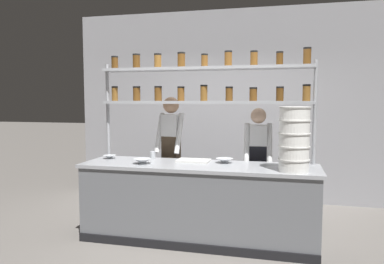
{
  "coord_description": "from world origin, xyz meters",
  "views": [
    {
      "loc": [
        0.97,
        -4.26,
        1.68
      ],
      "look_at": [
        -0.13,
        0.2,
        1.28
      ],
      "focal_mm": 35.0,
      "sensor_mm": 36.0,
      "label": 1
    }
  ],
  "objects_px": {
    "container_stack": "(294,139)",
    "chef_center": "(258,160)",
    "serving_cup_front": "(153,155)",
    "spice_shelf_unit": "(204,89)",
    "prep_bowl_center_back": "(110,157)",
    "chef_left": "(171,150)",
    "prep_bowl_center_front": "(224,161)",
    "cutting_board": "(194,161)",
    "prep_bowl_near_left": "(142,161)"
  },
  "relations": [
    {
      "from": "spice_shelf_unit",
      "to": "chef_center",
      "type": "distance_m",
      "value": 1.17
    },
    {
      "from": "cutting_board",
      "to": "spice_shelf_unit",
      "type": "bearing_deg",
      "value": 56.88
    },
    {
      "from": "chef_center",
      "to": "prep_bowl_center_back",
      "type": "relative_size",
      "value": 9.51
    },
    {
      "from": "prep_bowl_center_front",
      "to": "serving_cup_front",
      "type": "xyz_separation_m",
      "value": [
        -0.96,
        0.11,
        0.02
      ]
    },
    {
      "from": "spice_shelf_unit",
      "to": "cutting_board",
      "type": "xyz_separation_m",
      "value": [
        -0.1,
        -0.15,
        -0.88
      ]
    },
    {
      "from": "prep_bowl_center_back",
      "to": "serving_cup_front",
      "type": "xyz_separation_m",
      "value": [
        0.54,
        0.13,
        0.02
      ]
    },
    {
      "from": "serving_cup_front",
      "to": "cutting_board",
      "type": "bearing_deg",
      "value": -10.17
    },
    {
      "from": "prep_bowl_near_left",
      "to": "container_stack",
      "type": "bearing_deg",
      "value": -2.7
    },
    {
      "from": "chef_center",
      "to": "spice_shelf_unit",
      "type": "bearing_deg",
      "value": -159.8
    },
    {
      "from": "chef_left",
      "to": "prep_bowl_center_front",
      "type": "bearing_deg",
      "value": -21.61
    },
    {
      "from": "serving_cup_front",
      "to": "spice_shelf_unit",
      "type": "bearing_deg",
      "value": 4.36
    },
    {
      "from": "prep_bowl_center_front",
      "to": "serving_cup_front",
      "type": "bearing_deg",
      "value": 173.23
    },
    {
      "from": "chef_center",
      "to": "cutting_board",
      "type": "bearing_deg",
      "value": -153.42
    },
    {
      "from": "container_stack",
      "to": "serving_cup_front",
      "type": "height_order",
      "value": "container_stack"
    },
    {
      "from": "prep_bowl_center_front",
      "to": "spice_shelf_unit",
      "type": "bearing_deg",
      "value": 150.22
    },
    {
      "from": "spice_shelf_unit",
      "to": "chef_left",
      "type": "height_order",
      "value": "spice_shelf_unit"
    },
    {
      "from": "container_stack",
      "to": "prep_bowl_near_left",
      "type": "height_order",
      "value": "container_stack"
    },
    {
      "from": "container_stack",
      "to": "prep_bowl_center_back",
      "type": "relative_size",
      "value": 4.17
    },
    {
      "from": "chef_left",
      "to": "cutting_board",
      "type": "distance_m",
      "value": 0.6
    },
    {
      "from": "cutting_board",
      "to": "prep_bowl_near_left",
      "type": "relative_size",
      "value": 1.84
    },
    {
      "from": "spice_shelf_unit",
      "to": "chef_center",
      "type": "bearing_deg",
      "value": 24.6
    },
    {
      "from": "cutting_board",
      "to": "prep_bowl_center_back",
      "type": "height_order",
      "value": "prep_bowl_center_back"
    },
    {
      "from": "prep_bowl_near_left",
      "to": "prep_bowl_center_front",
      "type": "distance_m",
      "value": 0.99
    },
    {
      "from": "container_stack",
      "to": "chef_center",
      "type": "bearing_deg",
      "value": 117.42
    },
    {
      "from": "spice_shelf_unit",
      "to": "serving_cup_front",
      "type": "xyz_separation_m",
      "value": [
        -0.67,
        -0.05,
        -0.85
      ]
    },
    {
      "from": "chef_left",
      "to": "prep_bowl_near_left",
      "type": "height_order",
      "value": "chef_left"
    },
    {
      "from": "prep_bowl_near_left",
      "to": "serving_cup_front",
      "type": "relative_size",
      "value": 2.34
    },
    {
      "from": "cutting_board",
      "to": "prep_bowl_center_front",
      "type": "relative_size",
      "value": 1.93
    },
    {
      "from": "prep_bowl_center_front",
      "to": "prep_bowl_center_back",
      "type": "relative_size",
      "value": 1.25
    },
    {
      "from": "cutting_board",
      "to": "prep_bowl_center_back",
      "type": "xyz_separation_m",
      "value": [
        -1.11,
        -0.03,
        0.01
      ]
    },
    {
      "from": "chef_left",
      "to": "spice_shelf_unit",
      "type": "bearing_deg",
      "value": -20.92
    },
    {
      "from": "chef_left",
      "to": "prep_bowl_near_left",
      "type": "xyz_separation_m",
      "value": [
        -0.14,
        -0.72,
        -0.05
      ]
    },
    {
      "from": "chef_left",
      "to": "serving_cup_front",
      "type": "height_order",
      "value": "chef_left"
    },
    {
      "from": "chef_left",
      "to": "prep_bowl_center_back",
      "type": "height_order",
      "value": "chef_left"
    },
    {
      "from": "chef_center",
      "to": "prep_bowl_near_left",
      "type": "height_order",
      "value": "chef_center"
    },
    {
      "from": "container_stack",
      "to": "prep_bowl_center_back",
      "type": "xyz_separation_m",
      "value": [
        -2.29,
        0.34,
        -0.32
      ]
    },
    {
      "from": "prep_bowl_center_back",
      "to": "cutting_board",
      "type": "bearing_deg",
      "value": 1.68
    },
    {
      "from": "prep_bowl_near_left",
      "to": "prep_bowl_center_front",
      "type": "xyz_separation_m",
      "value": [
        0.95,
        0.28,
        -0.0
      ]
    },
    {
      "from": "spice_shelf_unit",
      "to": "prep_bowl_center_back",
      "type": "height_order",
      "value": "spice_shelf_unit"
    },
    {
      "from": "container_stack",
      "to": "prep_bowl_near_left",
      "type": "distance_m",
      "value": 1.77
    },
    {
      "from": "container_stack",
      "to": "serving_cup_front",
      "type": "bearing_deg",
      "value": 164.75
    },
    {
      "from": "chef_left",
      "to": "container_stack",
      "type": "height_order",
      "value": "chef_left"
    },
    {
      "from": "container_stack",
      "to": "prep_bowl_near_left",
      "type": "bearing_deg",
      "value": 177.3
    },
    {
      "from": "container_stack",
      "to": "cutting_board",
      "type": "relative_size",
      "value": 1.72
    },
    {
      "from": "prep_bowl_near_left",
      "to": "prep_bowl_center_back",
      "type": "xyz_separation_m",
      "value": [
        -0.55,
        0.26,
        -0.01
      ]
    },
    {
      "from": "serving_cup_front",
      "to": "chef_left",
      "type": "bearing_deg",
      "value": 65.53
    },
    {
      "from": "chef_left",
      "to": "container_stack",
      "type": "distance_m",
      "value": 1.81
    },
    {
      "from": "prep_bowl_center_front",
      "to": "prep_bowl_near_left",
      "type": "bearing_deg",
      "value": -163.41
    },
    {
      "from": "chef_center",
      "to": "container_stack",
      "type": "height_order",
      "value": "container_stack"
    },
    {
      "from": "chef_left",
      "to": "prep_bowl_center_front",
      "type": "height_order",
      "value": "chef_left"
    }
  ]
}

